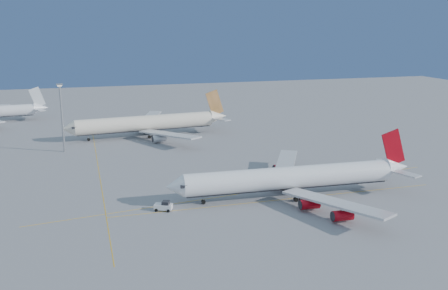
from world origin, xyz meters
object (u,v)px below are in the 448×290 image
at_px(airliner_virgin, 295,178).
at_px(light_mast, 62,112).
at_px(pushback_tug, 164,206).
at_px(airliner_etihad, 149,123).

height_order(airliner_virgin, light_mast, light_mast).
distance_m(pushback_tug, light_mast, 73.87).
height_order(pushback_tug, light_mast, light_mast).
distance_m(airliner_etihad, light_mast, 38.67).
xyz_separation_m(airliner_etihad, light_mast, (-33.28, -17.49, 9.05)).
distance_m(airliner_virgin, light_mast, 90.93).
height_order(airliner_etihad, pushback_tug, airliner_etihad).
xyz_separation_m(airliner_virgin, airliner_etihad, (-27.00, 84.93, 0.34)).
relative_size(airliner_virgin, pushback_tug, 14.18).
bearing_deg(airliner_etihad, light_mast, -157.67).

